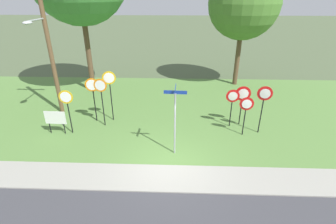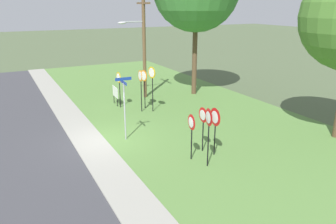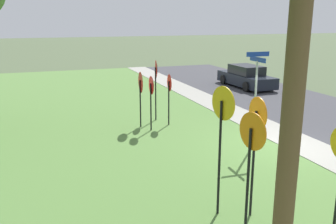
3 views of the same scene
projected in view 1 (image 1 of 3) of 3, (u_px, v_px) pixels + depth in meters
name	position (u px, v px, depth m)	size (l,w,h in m)	color
ground_plane	(167.00, 166.00, 10.67)	(160.00, 160.00, 0.00)	#4C5B3D
sidewalk_strip	(166.00, 178.00, 9.93)	(44.00, 1.60, 0.06)	#99968C
grass_median	(171.00, 108.00, 16.07)	(44.00, 12.00, 0.04)	#567F3D
stop_sign_near_left	(101.00, 92.00, 13.06)	(0.70, 0.11, 2.68)	black
stop_sign_near_right	(93.00, 90.00, 13.57)	(0.74, 0.13, 2.55)	black
stop_sign_far_left	(110.00, 85.00, 13.56)	(0.72, 0.16, 2.90)	black
stop_sign_far_center	(67.00, 103.00, 12.38)	(0.70, 0.10, 2.38)	black
yield_sign_near_left	(243.00, 97.00, 13.29)	(0.82, 0.11, 2.23)	black
yield_sign_near_right	(246.00, 108.00, 12.29)	(0.69, 0.12, 2.09)	black
yield_sign_far_left	(232.00, 100.00, 13.12)	(0.71, 0.10, 2.14)	black
yield_sign_far_right	(264.00, 99.00, 12.34)	(0.73, 0.17, 2.57)	black
street_name_post	(175.00, 116.00, 10.68)	(0.96, 0.82, 3.21)	#9EA0A8
utility_pole	(48.00, 44.00, 13.59)	(2.10, 2.01, 7.54)	brown
notice_board	(55.00, 119.00, 12.75)	(1.10, 0.08, 1.25)	black
oak_tree_right	(244.00, 3.00, 17.62)	(5.07, 5.07, 8.53)	brown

